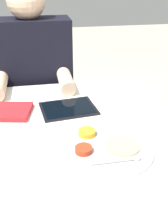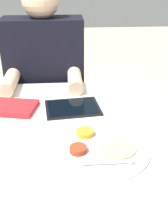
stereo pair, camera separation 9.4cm
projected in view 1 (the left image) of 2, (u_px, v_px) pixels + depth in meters
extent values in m
cube|color=silver|center=(71.00, 203.00, 1.12)|extent=(0.92, 0.91, 0.73)
cylinder|color=#B7BABF|center=(104.00, 147.00, 0.85)|extent=(0.32, 0.32, 0.01)
cylinder|color=gold|center=(87.00, 133.00, 0.90)|extent=(0.06, 0.06, 0.02)
cylinder|color=#A83319|center=(84.00, 150.00, 0.81)|extent=(0.05, 0.05, 0.02)
cylinder|color=tan|center=(122.00, 146.00, 0.84)|extent=(0.11, 0.11, 0.01)
cylinder|color=#B7BABF|center=(115.00, 161.00, 0.77)|extent=(0.14, 0.01, 0.01)
sphere|color=#B7BABF|center=(137.00, 158.00, 0.78)|extent=(0.02, 0.02, 0.02)
cube|color=silver|center=(8.00, 113.00, 1.06)|extent=(0.20, 0.17, 0.01)
cube|color=red|center=(8.00, 111.00, 1.05)|extent=(0.21, 0.18, 0.02)
cube|color=black|center=(68.00, 108.00, 1.09)|extent=(0.24, 0.20, 0.01)
cube|color=black|center=(68.00, 107.00, 1.09)|extent=(0.22, 0.17, 0.00)
cube|color=black|center=(40.00, 150.00, 1.69)|extent=(0.38, 0.22, 0.44)
cube|color=black|center=(33.00, 75.00, 1.45)|extent=(0.42, 0.20, 0.59)
sphere|color=beige|center=(26.00, 0.00, 1.27)|extent=(0.19, 0.19, 0.19)
cylinder|color=beige|center=(66.00, 80.00, 1.29)|extent=(0.07, 0.24, 0.07)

